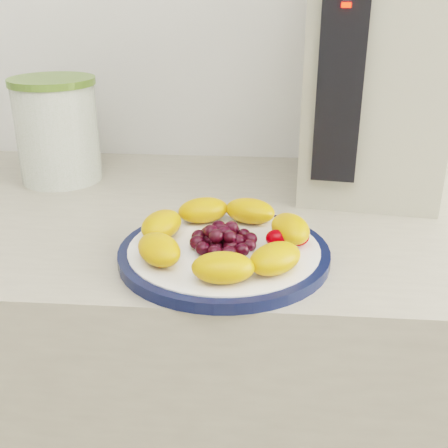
{
  "coord_description": "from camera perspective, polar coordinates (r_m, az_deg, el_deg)",
  "views": [
    {
      "loc": [
        0.07,
        0.37,
        1.24
      ],
      "look_at": [
        0.02,
        1.03,
        0.95
      ],
      "focal_mm": 45.0,
      "sensor_mm": 36.0,
      "label": 1
    }
  ],
  "objects": [
    {
      "name": "appliance_panel",
      "position": [
        0.86,
        11.7,
        13.59
      ],
      "size": [
        0.07,
        0.03,
        0.29
      ],
      "primitive_type": "cube",
      "rotation": [
        0.0,
        0.0,
        -0.14
      ],
      "color": "black",
      "rests_on": "appliance_body"
    },
    {
      "name": "counter",
      "position": [
        1.15,
        -0.36,
        -19.82
      ],
      "size": [
        3.5,
        0.6,
        0.9
      ],
      "primitive_type": "cube",
      "color": "#AAA28C",
      "rests_on": "floor"
    },
    {
      "name": "appliance_body",
      "position": [
        1.02,
        15.18,
        14.45
      ],
      "size": [
        0.26,
        0.34,
        0.38
      ],
      "primitive_type": "cube",
      "rotation": [
        0.0,
        0.0,
        -0.14
      ],
      "color": "#ADAA93",
      "rests_on": "counter"
    },
    {
      "name": "cabinet_face",
      "position": [
        1.17,
        -0.36,
        -20.89
      ],
      "size": [
        3.48,
        0.58,
        0.84
      ],
      "primitive_type": "cube",
      "color": "#95714C",
      "rests_on": "floor"
    },
    {
      "name": "canister",
      "position": [
        1.06,
        -16.53,
        8.81
      ],
      "size": [
        0.19,
        0.19,
        0.17
      ],
      "primitive_type": "cylinder",
      "rotation": [
        0.0,
        0.0,
        -0.38
      ],
      "color": "#425E1E",
      "rests_on": "counter"
    },
    {
      "name": "canister_lid",
      "position": [
        1.04,
        -17.13,
        13.7
      ],
      "size": [
        0.19,
        0.19,
        0.01
      ],
      "primitive_type": "cylinder",
      "rotation": [
        0.0,
        0.0,
        -0.38
      ],
      "color": "#53722B",
      "rests_on": "canister"
    },
    {
      "name": "appliance_led",
      "position": [
        0.83,
        12.33,
        20.92
      ],
      "size": [
        0.01,
        0.01,
        0.01
      ],
      "primitive_type": "cube",
      "rotation": [
        0.0,
        0.0,
        -0.14
      ],
      "color": "#FF0C05",
      "rests_on": "appliance_panel"
    },
    {
      "name": "plate_face",
      "position": [
        0.74,
        0.0,
        -2.95
      ],
      "size": [
        0.25,
        0.25,
        0.02
      ],
      "primitive_type": "cylinder",
      "color": "white",
      "rests_on": "counter"
    },
    {
      "name": "fruit_plate",
      "position": [
        0.73,
        0.11,
        -1.1
      ],
      "size": [
        0.24,
        0.24,
        0.04
      ],
      "color": "orange",
      "rests_on": "plate_face"
    },
    {
      "name": "plate_rim",
      "position": [
        0.74,
        0.0,
        -3.02
      ],
      "size": [
        0.28,
        0.28,
        0.01
      ],
      "primitive_type": "cylinder",
      "color": "#0D1535",
      "rests_on": "counter"
    }
  ]
}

